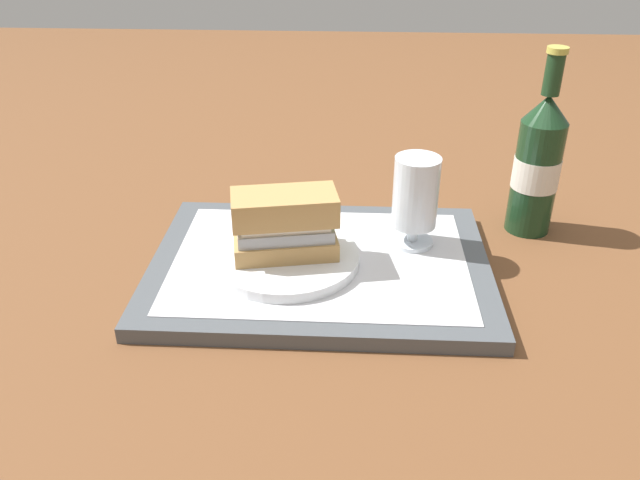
# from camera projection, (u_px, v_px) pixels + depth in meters

# --- Properties ---
(ground_plane) EXTENTS (3.00, 3.00, 0.00)m
(ground_plane) POSITION_uv_depth(u_px,v_px,m) (320.00, 273.00, 0.85)
(ground_plane) COLOR brown
(tray) EXTENTS (0.44, 0.32, 0.02)m
(tray) POSITION_uv_depth(u_px,v_px,m) (320.00, 266.00, 0.85)
(tray) COLOR #4C5156
(tray) RESTS_ON ground_plane
(placemat) EXTENTS (0.38, 0.27, 0.00)m
(placemat) POSITION_uv_depth(u_px,v_px,m) (320.00, 260.00, 0.84)
(placemat) COLOR silver
(placemat) RESTS_ON tray
(plate) EXTENTS (0.19, 0.19, 0.01)m
(plate) POSITION_uv_depth(u_px,v_px,m) (286.00, 258.00, 0.83)
(plate) COLOR white
(plate) RESTS_ON placemat
(sandwich) EXTENTS (0.14, 0.09, 0.08)m
(sandwich) POSITION_uv_depth(u_px,v_px,m) (288.00, 223.00, 0.81)
(sandwich) COLOR tan
(sandwich) RESTS_ON plate
(beer_glass) EXTENTS (0.06, 0.06, 0.12)m
(beer_glass) POSITION_uv_depth(u_px,v_px,m) (415.00, 199.00, 0.85)
(beer_glass) COLOR silver
(beer_glass) RESTS_ON placemat
(beer_bottle) EXTENTS (0.07, 0.07, 0.27)m
(beer_bottle) POSITION_uv_depth(u_px,v_px,m) (538.00, 163.00, 0.91)
(beer_bottle) COLOR #19381E
(beer_bottle) RESTS_ON ground_plane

